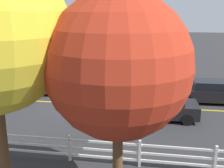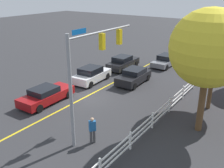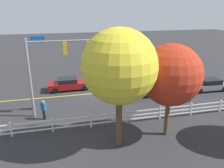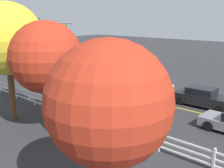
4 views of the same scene
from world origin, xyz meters
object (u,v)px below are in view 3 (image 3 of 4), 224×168
car_0 (69,84)px  car_4 (208,85)px  car_3 (119,79)px  car_1 (163,77)px  tree_0 (119,67)px  pedestrian (44,109)px  tree_1 (171,75)px  car_2 (147,89)px

car_0 → car_4: bearing=-15.3°
car_3 → car_1: bearing=-5.3°
car_0 → car_1: bearing=-2.5°
car_0 → car_4: (-15.18, 3.79, -0.02)m
car_1 → car_4: size_ratio=1.02×
car_0 → tree_0: size_ratio=0.61×
car_1 → tree_0: 14.92m
car_4 → pedestrian: (17.58, 2.88, 0.29)m
car_0 → pedestrian: 7.09m
car_0 → tree_0: 12.74m
car_3 → pedestrian: pedestrian is taller
car_3 → car_4: car_3 is taller
pedestrian → tree_1: size_ratio=0.25×
tree_1 → car_4: bearing=-140.2°
pedestrian → car_1: bearing=155.5°
pedestrian → tree_1: bearing=103.5°
car_4 → pedestrian: 17.82m
car_2 → tree_0: 10.57m
car_2 → tree_1: (1.51, 7.53, 3.86)m
tree_0 → pedestrian: bearing=-43.3°
pedestrian → car_0: bearing=-159.4°
car_2 → car_4: 7.29m
pedestrian → tree_1: 10.49m
tree_0 → car_3: bearing=-105.3°
car_3 → tree_0: 12.82m
car_1 → tree_0: tree_0 is taller
pedestrian → tree_1: (-8.78, 4.45, 3.63)m
car_4 → tree_0: 15.43m
tree_0 → tree_1: size_ratio=1.17×
car_0 → pedestrian: (2.40, 6.67, 0.27)m
pedestrian → car_3: bearing=169.4°
car_2 → tree_1: bearing=77.1°
car_4 → tree_1: size_ratio=0.68×
car_4 → tree_0: bearing=32.9°
car_0 → car_1: car_1 is taller
tree_1 → car_0: bearing=-60.2°
car_0 → car_4: size_ratio=1.05×
car_0 → car_3: bearing=-1.1°
car_2 → tree_1: tree_1 is taller
car_3 → tree_1: size_ratio=0.65×
car_4 → pedestrian: pedestrian is taller
car_0 → tree_0: tree_0 is taller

